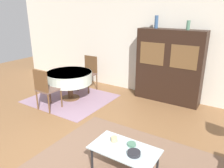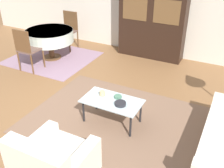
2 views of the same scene
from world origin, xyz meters
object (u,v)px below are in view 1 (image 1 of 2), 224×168
Objects in this scene: coffee_table at (124,151)px; vase_tall at (156,22)px; display_cabinet at (169,66)px; cup at (114,139)px; vase_short at (188,25)px; bowl at (134,153)px; dining_chair_near at (45,87)px; dining_table at (69,78)px; bowl_small at (132,144)px; dining_chair_far at (89,71)px.

vase_tall reaches higher than coffee_table.
vase_tall is at bearing 179.87° from display_cabinet.
display_cabinet is at bearing -0.13° from vase_tall.
cup reaches higher than coffee_table.
vase_short is at bearing 86.56° from cup.
coffee_table is at bearing -16.78° from cup.
display_cabinet reaches higher than bowl.
vase_short reaches higher than dining_chair_near.
vase_short is at bearing 26.66° from dining_table.
coffee_table is 0.15m from bowl_small.
dining_chair_near is (-2.65, 0.88, 0.19)m from coffee_table.
vase_short reaches higher than dining_chair_far.
vase_short is (2.61, 0.48, 1.39)m from dining_chair_far.
cup is (-0.22, 0.07, 0.09)m from coffee_table.
dining_chair_far reaches higher than bowl_small.
display_cabinet is at bearing 30.28° from dining_table.
dining_chair_far is 10.39× the size of cup.
bowl is 3.59m from vase_tall.
vase_short is at bearing 94.06° from bowl.
dining_chair_near is (-0.00, -0.82, -0.02)m from dining_table.
dining_chair_near is 2.57m from cup.
bowl is at bearing -53.68° from bowl_small.
dining_chair_near is 2.98m from bowl.
cup is at bearing -168.43° from bowl_small.
dining_table is at bearing 147.19° from coffee_table.
dining_chair_near is at bearing -130.50° from vase_tall.
dining_chair_near is at bearing -136.41° from display_cabinet.
vase_short is (2.61, 2.13, 1.39)m from dining_chair_near.
display_cabinet reaches higher than bowl_small.
dining_chair_near and dining_chair_far have the same top height.
display_cabinet is 10.19× the size of bowl.
dining_table is 6.57× the size of bowl.
dining_table is 2.93m from cup.
dining_chair_near is at bearing 161.66° from bowl.
coffee_table is at bearing -32.81° from dining_table.
bowl is at bearing -17.07° from coffee_table.
bowl is at bearing -18.34° from dining_chair_near.
vase_short is (0.37, 0.00, 1.04)m from display_cabinet.
vase_tall is at bearing 105.31° from coffee_table.
display_cabinet is at bearing 93.69° from cup.
dining_table is (-2.65, 1.71, 0.21)m from coffee_table.
display_cabinet is at bearing 43.59° from dining_chair_near.
vase_short is at bearing 0.00° from vase_tall.
vase_tall reaches higher than bowl.
cup is (2.43, -1.64, -0.12)m from dining_table.
dining_table is 9.38× the size of bowl_small.
vase_tall is 1.45× the size of vase_short.
display_cabinet is 2.32m from dining_chair_far.
dining_table is at bearing 145.97° from cup.
dining_table reaches higher than bowl_small.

